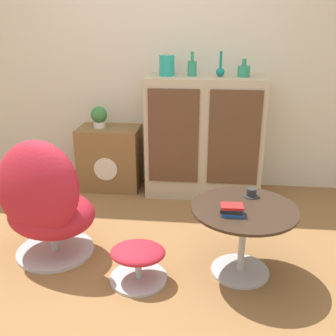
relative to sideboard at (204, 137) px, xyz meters
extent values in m
plane|color=olive|center=(-0.46, -1.44, -0.56)|extent=(12.00, 12.00, 0.00)
cube|color=beige|center=(-0.46, 0.26, 0.74)|extent=(6.40, 0.06, 2.60)
cube|color=tan|center=(0.00, 0.00, 0.00)|extent=(1.07, 0.45, 1.12)
cube|color=brown|center=(-0.27, -0.23, 0.06)|extent=(0.45, 0.01, 0.85)
cube|color=brown|center=(0.27, -0.23, 0.06)|extent=(0.45, 0.01, 0.85)
cube|color=brown|center=(-0.92, 0.04, -0.25)|extent=(0.59, 0.39, 0.62)
cylinder|color=beige|center=(-0.92, -0.16, -0.30)|extent=(0.23, 0.01, 0.23)
cylinder|color=#B7B7BC|center=(-1.04, -1.20, -0.55)|extent=(0.55, 0.55, 0.02)
cylinder|color=#B7B7BC|center=(-1.04, -1.20, -0.47)|extent=(0.06, 0.06, 0.13)
ellipsoid|color=#B21E2D|center=(-1.04, -1.20, -0.25)|extent=(0.74, 0.67, 0.30)
ellipsoid|color=#B21E2D|center=(-1.07, -1.32, 0.00)|extent=(0.71, 0.53, 0.67)
cylinder|color=#B7B7BC|center=(-0.38, -1.46, -0.55)|extent=(0.37, 0.37, 0.02)
cylinder|color=#B7B7BC|center=(-0.38, -1.46, -0.47)|extent=(0.04, 0.04, 0.14)
ellipsoid|color=#B21E2D|center=(-0.38, -1.46, -0.36)|extent=(0.35, 0.30, 0.09)
cylinder|color=#B7B7BC|center=(0.29, -1.31, -0.55)|extent=(0.39, 0.39, 0.02)
cylinder|color=#B7B7BC|center=(0.29, -1.31, -0.32)|extent=(0.04, 0.04, 0.44)
cylinder|color=#332319|center=(0.29, -1.31, -0.09)|extent=(0.68, 0.68, 0.02)
cylinder|color=teal|center=(-0.35, 0.00, 0.65)|extent=(0.14, 0.14, 0.18)
cylinder|color=#2D8E6B|center=(-0.12, 0.00, 0.63)|extent=(0.08, 0.08, 0.13)
cylinder|color=#2D8E6B|center=(-0.12, 0.00, 0.73)|extent=(0.03, 0.03, 0.08)
ellipsoid|color=#147A75|center=(0.13, 0.00, 0.60)|extent=(0.08, 0.08, 0.08)
cylinder|color=#147A75|center=(0.13, 0.00, 0.71)|extent=(0.02, 0.02, 0.15)
cylinder|color=#2D8E6B|center=(0.33, 0.00, 0.61)|extent=(0.11, 0.11, 0.10)
cylinder|color=#2D8E6B|center=(0.33, 0.00, 0.69)|extent=(0.04, 0.04, 0.06)
cylinder|color=silver|center=(-1.01, 0.04, 0.08)|extent=(0.12, 0.12, 0.06)
sphere|color=#387A3D|center=(-1.01, 0.04, 0.18)|extent=(0.16, 0.16, 0.16)
cylinder|color=#2D2D33|center=(0.34, -1.13, -0.08)|extent=(0.11, 0.11, 0.01)
cylinder|color=#2D2D33|center=(0.34, -1.13, -0.05)|extent=(0.07, 0.07, 0.06)
cube|color=#1E478C|center=(0.21, -1.42, -0.07)|extent=(0.14, 0.10, 0.02)
cube|color=black|center=(0.20, -1.41, -0.05)|extent=(0.14, 0.10, 0.03)
cube|color=red|center=(0.20, -1.41, -0.03)|extent=(0.14, 0.09, 0.02)
camera|label=1|loc=(0.04, -3.58, 1.02)|focal=42.00mm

